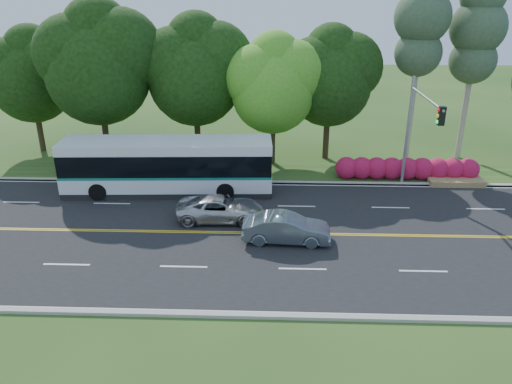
{
  "coord_description": "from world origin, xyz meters",
  "views": [
    {
      "loc": [
        -1.94,
        -23.33,
        12.12
      ],
      "look_at": [
        -2.84,
        2.0,
        1.52
      ],
      "focal_mm": 35.0,
      "sensor_mm": 36.0,
      "label": 1
    }
  ],
  "objects_px": {
    "transit_bus": "(167,167)",
    "suv": "(221,209)",
    "sedan": "(286,228)",
    "traffic_signal": "(418,122)"
  },
  "relations": [
    {
      "from": "traffic_signal",
      "to": "suv",
      "type": "xyz_separation_m",
      "value": [
        -11.27,
        -3.85,
        -3.98
      ]
    },
    {
      "from": "traffic_signal",
      "to": "transit_bus",
      "type": "height_order",
      "value": "traffic_signal"
    },
    {
      "from": "traffic_signal",
      "to": "suv",
      "type": "relative_size",
      "value": 1.46
    },
    {
      "from": "transit_bus",
      "to": "sedan",
      "type": "distance_m",
      "value": 9.65
    },
    {
      "from": "transit_bus",
      "to": "suv",
      "type": "relative_size",
      "value": 2.69
    },
    {
      "from": "transit_bus",
      "to": "suv",
      "type": "distance_m",
      "value": 5.45
    },
    {
      "from": "transit_bus",
      "to": "sedan",
      "type": "relative_size",
      "value": 2.93
    },
    {
      "from": "traffic_signal",
      "to": "sedan",
      "type": "height_order",
      "value": "traffic_signal"
    },
    {
      "from": "traffic_signal",
      "to": "sedan",
      "type": "bearing_deg",
      "value": -140.9
    },
    {
      "from": "traffic_signal",
      "to": "transit_bus",
      "type": "relative_size",
      "value": 0.54
    }
  ]
}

